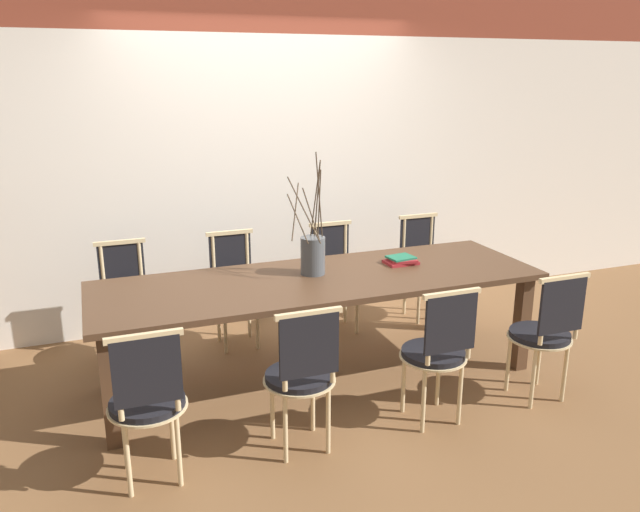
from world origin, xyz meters
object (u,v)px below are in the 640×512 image
object	(u,v)px
chair_near_center	(438,349)
book_stack	(401,260)
vase_centerpiece	(313,254)
dining_table	(320,289)
chair_far_center	(335,272)

from	to	relation	value
chair_near_center	book_stack	bearing A→B (deg)	76.52
vase_centerpiece	book_stack	distance (m)	0.69
dining_table	book_stack	xyz separation A→B (m)	(0.66, 0.10, 0.11)
dining_table	chair_far_center	xyz separation A→B (m)	(0.43, 0.79, -0.17)
vase_centerpiece	chair_near_center	bearing A→B (deg)	-62.18
chair_far_center	book_stack	xyz separation A→B (m)	(0.23, -0.69, 0.28)
chair_far_center	book_stack	bearing A→B (deg)	108.25
chair_near_center	vase_centerpiece	world-z (taller)	vase_centerpiece
dining_table	chair_far_center	distance (m)	0.92
dining_table	chair_far_center	bearing A→B (deg)	61.33
chair_near_center	vase_centerpiece	xyz separation A→B (m)	(-0.47, 0.88, 0.39)
vase_centerpiece	book_stack	bearing A→B (deg)	0.15
dining_table	vase_centerpiece	size ratio (longest dim) A/B	3.60
chair_near_center	chair_far_center	size ratio (longest dim) A/B	1.00
chair_near_center	dining_table	bearing A→B (deg)	119.60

